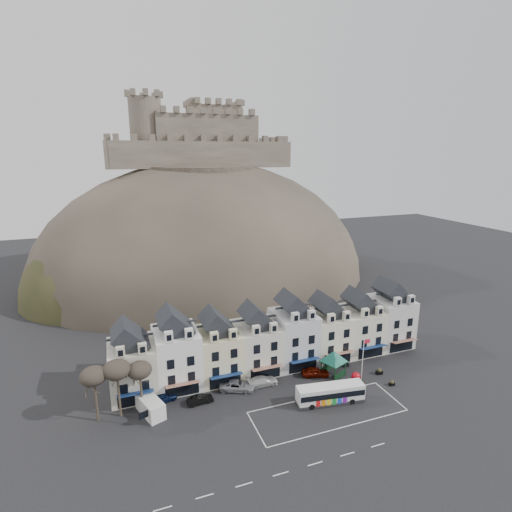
{
  "coord_description": "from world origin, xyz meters",
  "views": [
    {
      "loc": [
        -24.99,
        -42.03,
        36.19
      ],
      "look_at": [
        -0.62,
        24.0,
        17.83
      ],
      "focal_mm": 28.0,
      "sensor_mm": 36.0,
      "label": 1
    }
  ],
  "objects": [
    {
      "name": "ground",
      "position": [
        0.0,
        0.0,
        0.0
      ],
      "size": [
        300.0,
        300.0,
        0.0
      ],
      "primitive_type": "plane",
      "color": "black",
      "rests_on": "ground"
    },
    {
      "name": "coach_bay_markings",
      "position": [
        2.0,
        1.25,
        0.0
      ],
      "size": [
        22.0,
        7.5,
        0.01
      ],
      "primitive_type": "cube",
      "color": "silver",
      "rests_on": "ground"
    },
    {
      "name": "townhouse_terrace",
      "position": [
        0.15,
        15.97,
        5.3
      ],
      "size": [
        54.4,
        9.35,
        11.8
      ],
      "color": "beige",
      "rests_on": "ground"
    },
    {
      "name": "castle_hill",
      "position": [
        1.25,
        68.95,
        0.11
      ],
      "size": [
        100.0,
        76.0,
        68.0
      ],
      "color": "#342F28",
      "rests_on": "ground"
    },
    {
      "name": "castle",
      "position": [
        0.51,
        75.93,
        40.19
      ],
      "size": [
        50.2,
        22.2,
        22.0
      ],
      "color": "brown",
      "rests_on": "ground"
    },
    {
      "name": "tree_left_far",
      "position": [
        -29.0,
        10.5,
        6.9
      ],
      "size": [
        3.61,
        3.61,
        8.24
      ],
      "color": "#3D2F27",
      "rests_on": "ground"
    },
    {
      "name": "tree_left_mid",
      "position": [
        -26.0,
        10.5,
        7.24
      ],
      "size": [
        3.78,
        3.78,
        8.64
      ],
      "color": "#3D2F27",
      "rests_on": "ground"
    },
    {
      "name": "tree_left_near",
      "position": [
        -23.0,
        10.5,
        6.55
      ],
      "size": [
        3.43,
        3.43,
        7.84
      ],
      "color": "#3D2F27",
      "rests_on": "ground"
    },
    {
      "name": "bus",
      "position": [
        3.39,
        3.01,
        1.58
      ],
      "size": [
        10.36,
        3.8,
        2.86
      ],
      "rotation": [
        0.0,
        0.0,
        -0.15
      ],
      "color": "#262628",
      "rests_on": "ground"
    },
    {
      "name": "bus_shelter",
      "position": [
        7.79,
        9.5,
        3.42
      ],
      "size": [
        6.44,
        6.44,
        4.4
      ],
      "rotation": [
        0.0,
        0.0,
        0.38
      ],
      "color": "#10321B",
      "rests_on": "ground"
    },
    {
      "name": "red_buoy",
      "position": [
        10.0,
        6.17,
        0.93
      ],
      "size": [
        1.56,
        1.56,
        1.82
      ],
      "rotation": [
        0.0,
        0.0,
        -0.33
      ],
      "color": "black",
      "rests_on": "ground"
    },
    {
      "name": "flagpole",
      "position": [
        11.02,
        5.99,
        4.44
      ],
      "size": [
        1.13,
        0.16,
        7.78
      ],
      "rotation": [
        0.0,
        0.0,
        -0.08
      ],
      "color": "silver",
      "rests_on": "ground"
    },
    {
      "name": "white_van",
      "position": [
        -21.98,
        9.5,
        1.19
      ],
      "size": [
        3.9,
        5.68,
        2.38
      ],
      "rotation": [
        0.0,
        0.0,
        0.35
      ],
      "color": "white",
      "rests_on": "ground"
    },
    {
      "name": "planter_west",
      "position": [
        14.99,
        3.5,
        0.44
      ],
      "size": [
        0.96,
        0.64,
        0.91
      ],
      "rotation": [
        0.0,
        0.0,
        -0.11
      ],
      "color": "black",
      "rests_on": "ground"
    },
    {
      "name": "planter_east",
      "position": [
        15.2,
        7.0,
        0.54
      ],
      "size": [
        1.18,
        0.78,
        1.11
      ],
      "rotation": [
        0.0,
        0.0,
        -0.14
      ],
      "color": "black",
      "rests_on": "ground"
    },
    {
      "name": "car_navy",
      "position": [
        -19.84,
        11.71,
        0.67
      ],
      "size": [
        4.22,
        2.62,
        1.34
      ],
      "primitive_type": "imported",
      "rotation": [
        0.0,
        0.0,
        1.86
      ],
      "color": "#0B1637",
      "rests_on": "ground"
    },
    {
      "name": "car_black",
      "position": [
        -14.8,
        9.5,
        0.64
      ],
      "size": [
        3.94,
        1.59,
        1.27
      ],
      "primitive_type": "imported",
      "rotation": [
        0.0,
        0.0,
        1.63
      ],
      "color": "black",
      "rests_on": "ground"
    },
    {
      "name": "car_silver",
      "position": [
        -8.63,
        10.85,
        0.77
      ],
      "size": [
        6.03,
        4.52,
        1.54
      ],
      "primitive_type": "imported",
      "rotation": [
        0.0,
        0.0,
        1.16
      ],
      "color": "gray",
      "rests_on": "ground"
    },
    {
      "name": "car_white",
      "position": [
        -4.4,
        10.74,
        0.74
      ],
      "size": [
        5.12,
        2.19,
        1.47
      ],
      "primitive_type": "imported",
      "rotation": [
        0.0,
        0.0,
        1.55
      ],
      "color": "silver",
      "rests_on": "ground"
    },
    {
      "name": "car_maroon",
      "position": [
        4.8,
        10.15,
        0.77
      ],
      "size": [
        4.88,
        3.21,
        1.55
      ],
      "primitive_type": "imported",
      "rotation": [
        0.0,
        0.0,
        1.24
      ],
      "color": "#570F05",
      "rests_on": "ground"
    },
    {
      "name": "car_charcoal",
      "position": [
        9.9,
        12.0,
        0.72
      ],
      "size": [
        4.63,
        3.0,
        1.44
      ],
      "primitive_type": "imported",
      "rotation": [
        0.0,
        0.0,
        1.2
      ],
      "color": "black",
      "rests_on": "ground"
    }
  ]
}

